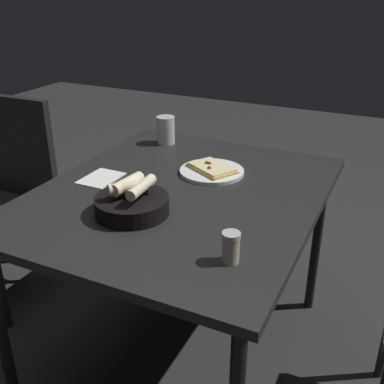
# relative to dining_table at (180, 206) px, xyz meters

# --- Properties ---
(ground) EXTENTS (8.00, 8.00, 0.00)m
(ground) POSITION_rel_dining_table_xyz_m (0.00, 0.00, -0.66)
(ground) COLOR #2B2B2B
(dining_table) EXTENTS (1.12, 0.94, 0.72)m
(dining_table) POSITION_rel_dining_table_xyz_m (0.00, 0.00, 0.00)
(dining_table) COLOR black
(dining_table) RESTS_ON ground
(pizza_plate) EXTENTS (0.24, 0.24, 0.04)m
(pizza_plate) POSITION_rel_dining_table_xyz_m (0.19, -0.04, 0.07)
(pizza_plate) COLOR white
(pizza_plate) RESTS_ON dining_table
(bread_basket) EXTENTS (0.23, 0.23, 0.11)m
(bread_basket) POSITION_rel_dining_table_xyz_m (-0.21, 0.06, 0.10)
(bread_basket) COLOR black
(bread_basket) RESTS_ON dining_table
(beer_glass) EXTENTS (0.08, 0.08, 0.12)m
(beer_glass) POSITION_rel_dining_table_xyz_m (0.43, 0.29, 0.11)
(beer_glass) COLOR silver
(beer_glass) RESTS_ON dining_table
(pepper_shaker) EXTENTS (0.05, 0.05, 0.09)m
(pepper_shaker) POSITION_rel_dining_table_xyz_m (-0.34, -0.32, 0.10)
(pepper_shaker) COLOR #BFB299
(pepper_shaker) RESTS_ON dining_table
(napkin) EXTENTS (0.16, 0.12, 0.00)m
(napkin) POSITION_rel_dining_table_xyz_m (-0.03, 0.31, 0.06)
(napkin) COLOR white
(napkin) RESTS_ON dining_table
(chair_far) EXTENTS (0.45, 0.45, 0.92)m
(chair_far) POSITION_rel_dining_table_xyz_m (0.07, 0.94, -0.15)
(chair_far) COLOR black
(chair_far) RESTS_ON ground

